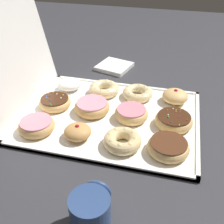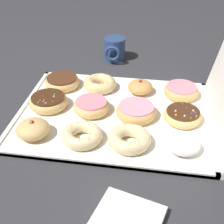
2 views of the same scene
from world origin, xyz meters
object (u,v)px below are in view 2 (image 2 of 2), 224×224
at_px(pink_frosted_donut_7, 136,111).
at_px(coffee_mug, 114,49).
at_px(donut_box, 114,115).
at_px(cruller_donut_3, 100,84).
at_px(sprinkle_donut_1, 48,101).
at_px(powdered_filled_donut_11, 183,144).
at_px(napkin_stack, 126,223).
at_px(sprinkle_donut_10, 183,116).
at_px(chocolate_frosted_donut_0, 62,82).
at_px(pink_frosted_donut_4, 91,106).
at_px(pink_frosted_donut_9, 181,91).
at_px(cruller_donut_5, 82,135).
at_px(jelly_filled_donut_6, 140,87).
at_px(cruller_donut_8, 129,139).
at_px(jelly_filled_donut_2, 33,129).

relative_size(pink_frosted_donut_7, coffee_mug, 1.12).
distance_m(donut_box, cruller_donut_3, 0.16).
bearing_deg(pink_frosted_donut_7, sprinkle_donut_1, -92.35).
height_order(powdered_filled_donut_11, napkin_stack, powdered_filled_donut_11).
bearing_deg(sprinkle_donut_10, sprinkle_donut_1, -91.48).
height_order(chocolate_frosted_donut_0, pink_frosted_donut_4, pink_frosted_donut_4).
bearing_deg(coffee_mug, pink_frosted_donut_9, 44.68).
distance_m(cruller_donut_5, pink_frosted_donut_7, 0.19).
height_order(pink_frosted_donut_4, pink_frosted_donut_7, same).
bearing_deg(powdered_filled_donut_11, pink_frosted_donut_7, -134.33).
xyz_separation_m(cruller_donut_3, jelly_filled_donut_6, (0.00, 0.14, 0.00)).
distance_m(cruller_donut_8, powdered_filled_donut_11, 0.14).
distance_m(chocolate_frosted_donut_0, cruller_donut_8, 0.38).
height_order(pink_frosted_donut_4, coffee_mug, coffee_mug).
bearing_deg(cruller_donut_8, jelly_filled_donut_6, 178.65).
height_order(chocolate_frosted_donut_0, jelly_filled_donut_2, jelly_filled_donut_2).
relative_size(cruller_donut_3, cruller_donut_5, 1.00).
relative_size(sprinkle_donut_1, cruller_donut_8, 1.04).
distance_m(cruller_donut_3, pink_frosted_donut_9, 0.27).
distance_m(sprinkle_donut_1, sprinkle_donut_10, 0.41).
bearing_deg(powdered_filled_donut_11, cruller_donut_3, -135.53).
bearing_deg(donut_box, sprinkle_donut_10, 88.56).
bearing_deg(jelly_filled_donut_2, chocolate_frosted_donut_0, 179.64).
bearing_deg(pink_frosted_donut_7, pink_frosted_donut_4, -92.44).
relative_size(jelly_filled_donut_2, sprinkle_donut_10, 0.82).
distance_m(chocolate_frosted_donut_0, coffee_mug, 0.30).
relative_size(jelly_filled_donut_6, sprinkle_donut_10, 0.74).
bearing_deg(jelly_filled_donut_2, pink_frosted_donut_4, 136.54).
relative_size(jelly_filled_donut_2, coffee_mug, 0.85).
xyz_separation_m(donut_box, jelly_filled_donut_2, (0.14, -0.20, 0.03)).
bearing_deg(pink_frosted_donut_9, cruller_donut_3, -91.06).
distance_m(powdered_filled_donut_11, coffee_mug, 0.60).
distance_m(chocolate_frosted_donut_0, powdered_filled_donut_11, 0.48).
relative_size(chocolate_frosted_donut_0, pink_frosted_donut_7, 0.99).
height_order(donut_box, cruller_donut_3, cruller_donut_3).
bearing_deg(jelly_filled_donut_2, napkin_stack, 49.72).
bearing_deg(cruller_donut_5, jelly_filled_donut_2, -89.24).
height_order(sprinkle_donut_1, pink_frosted_donut_4, sprinkle_donut_1).
bearing_deg(cruller_donut_3, jelly_filled_donut_6, 88.16).
xyz_separation_m(chocolate_frosted_donut_0, pink_frosted_donut_7, (0.14, 0.27, 0.00)).
bearing_deg(napkin_stack, cruller_donut_3, -163.76).
height_order(pink_frosted_donut_4, cruller_donut_8, same).
height_order(donut_box, cruller_donut_5, cruller_donut_5).
bearing_deg(powdered_filled_donut_11, donut_box, -124.02).
height_order(donut_box, pink_frosted_donut_9, pink_frosted_donut_9).
height_order(sprinkle_donut_10, coffee_mug, coffee_mug).
xyz_separation_m(jelly_filled_donut_2, pink_frosted_donut_4, (-0.14, 0.13, -0.00)).
height_order(jelly_filled_donut_2, cruller_donut_3, jelly_filled_donut_2).
xyz_separation_m(sprinkle_donut_1, pink_frosted_donut_9, (-0.13, 0.41, -0.00)).
distance_m(jelly_filled_donut_6, pink_frosted_donut_7, 0.14).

